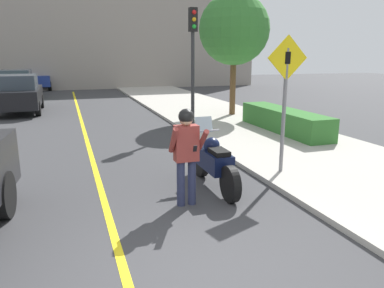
% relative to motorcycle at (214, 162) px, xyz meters
% --- Properties ---
extents(ground_plane, '(80.00, 80.00, 0.00)m').
position_rel_motorcycle_xyz_m(ground_plane, '(-1.52, -2.88, -0.51)').
color(ground_plane, '#38383A').
extents(sidewalk_curb, '(4.40, 44.00, 0.10)m').
position_rel_motorcycle_xyz_m(sidewalk_curb, '(3.28, 1.12, -0.46)').
color(sidewalk_curb, '#ADA89E').
rests_on(sidewalk_curb, ground).
extents(road_center_line, '(0.12, 36.00, 0.01)m').
position_rel_motorcycle_xyz_m(road_center_line, '(-2.12, 3.12, -0.51)').
color(road_center_line, yellow).
rests_on(road_center_line, ground).
extents(building_backdrop, '(28.00, 1.20, 7.94)m').
position_rel_motorcycle_xyz_m(building_backdrop, '(-1.52, 23.12, 3.45)').
color(building_backdrop, gray).
rests_on(building_backdrop, ground).
extents(motorcycle, '(0.62, 2.19, 1.32)m').
position_rel_motorcycle_xyz_m(motorcycle, '(0.00, 0.00, 0.00)').
color(motorcycle, black).
rests_on(motorcycle, ground).
extents(person_biker, '(0.59, 0.47, 1.69)m').
position_rel_motorcycle_xyz_m(person_biker, '(-0.77, -0.66, 0.51)').
color(person_biker, '#282D4C').
rests_on(person_biker, ground).
extents(crossing_sign, '(0.91, 0.08, 2.83)m').
position_rel_motorcycle_xyz_m(crossing_sign, '(1.65, 0.24, 1.29)').
color(crossing_sign, slate).
rests_on(crossing_sign, sidewalk_curb).
extents(traffic_light, '(0.26, 0.30, 3.94)m').
position_rel_motorcycle_xyz_m(traffic_light, '(1.50, 5.70, 2.31)').
color(traffic_light, '#2D2D30').
rests_on(traffic_light, sidewalk_curb).
extents(hedge_row, '(0.90, 4.20, 0.70)m').
position_rel_motorcycle_xyz_m(hedge_row, '(4.08, 4.02, -0.06)').
color(hedge_row, '#33702D').
rests_on(hedge_row, sidewalk_curb).
extents(street_tree, '(2.83, 2.83, 4.84)m').
position_rel_motorcycle_xyz_m(street_tree, '(3.95, 7.77, 3.00)').
color(street_tree, brown).
rests_on(street_tree, sidewalk_curb).
extents(parked_car_black, '(1.88, 4.20, 1.68)m').
position_rel_motorcycle_xyz_m(parked_car_black, '(-4.62, 11.83, 0.34)').
color(parked_car_black, black).
rests_on(parked_car_black, ground).
extents(parked_car_green, '(1.88, 4.20, 1.68)m').
position_rel_motorcycle_xyz_m(parked_car_green, '(-5.31, 18.14, 0.34)').
color(parked_car_green, black).
rests_on(parked_car_green, ground).
extents(parked_car_blue, '(1.88, 4.20, 1.68)m').
position_rel_motorcycle_xyz_m(parked_car_blue, '(-4.50, 23.85, 0.34)').
color(parked_car_blue, black).
rests_on(parked_car_blue, ground).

